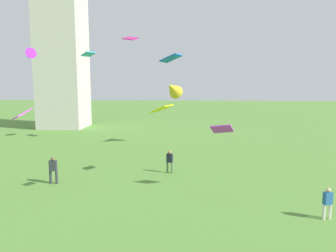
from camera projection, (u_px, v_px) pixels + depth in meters
name	position (u px, v px, depth m)	size (l,w,h in m)	color
person_1	(170.00, 160.00, 23.79)	(0.51, 0.39, 1.71)	#51754C
person_3	(328.00, 201.00, 15.65)	(0.48, 0.36, 1.62)	silver
person_4	(53.00, 168.00, 21.25)	(0.57, 0.30, 1.84)	#2D3338
kite_flying_0	(222.00, 129.00, 19.23)	(1.49, 1.14, 0.71)	purple
kite_flying_1	(88.00, 54.00, 35.40)	(1.89, 1.91, 0.45)	#1F95CD
kite_flying_2	(22.00, 114.00, 19.73)	(1.12, 1.37, 0.73)	#CD2EE8
kite_flying_3	(130.00, 38.00, 33.88)	(1.86, 1.64, 0.66)	#BC217C
kite_flying_4	(173.00, 89.00, 33.49)	(2.31, 2.91, 2.22)	gold
kite_flying_5	(29.00, 55.00, 35.12)	(2.11, 2.22, 1.55)	purple
kite_flying_6	(171.00, 58.00, 16.24)	(1.21, 1.09, 0.43)	blue
kite_flying_7	(162.00, 109.00, 22.21)	(1.70, 1.62, 0.62)	#E2EA08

